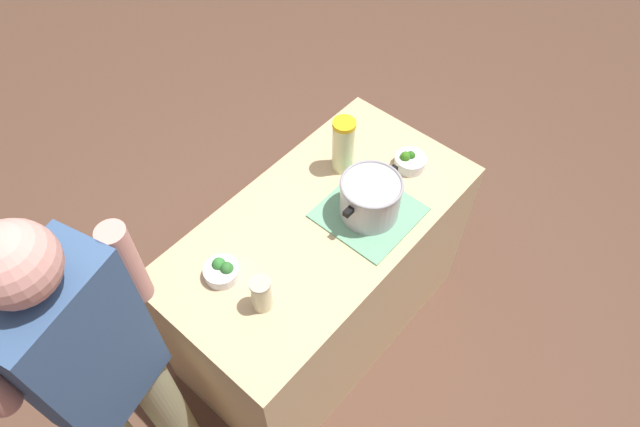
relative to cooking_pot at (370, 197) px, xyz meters
name	(u,v)px	position (x,y,z in m)	size (l,w,h in m)	color
ground_plane	(320,323)	(0.16, -0.12, -0.97)	(8.00, 8.00, 0.00)	brown
counter_slab	(320,279)	(0.16, -0.12, -0.53)	(1.33, 0.69, 0.87)	#D1B584
dish_cloth	(369,212)	(0.00, 0.00, -0.09)	(0.35, 0.35, 0.01)	#6FAF87
cooking_pot	(370,197)	(0.00, 0.00, 0.00)	(0.31, 0.24, 0.17)	#B7B7BC
lemonade_pitcher	(343,145)	(-0.12, -0.24, 0.03)	(0.09, 0.09, 0.25)	#EDF1AC
mason_jar	(262,294)	(0.56, -0.03, -0.02)	(0.08, 0.08, 0.15)	beige
broccoli_bowl_front	(410,161)	(-0.31, -0.03, -0.07)	(0.13, 0.13, 0.08)	silver
broccoli_bowl_center	(222,271)	(0.57, -0.23, -0.07)	(0.13, 0.13, 0.07)	silver
person_cook	(107,380)	(1.09, -0.17, -0.02)	(0.50, 0.28, 1.71)	#A9AD82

